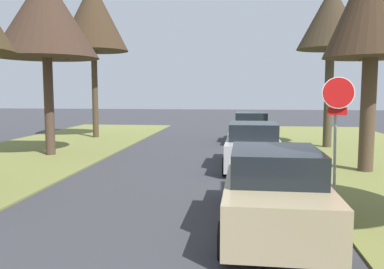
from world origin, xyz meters
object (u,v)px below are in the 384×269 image
at_px(parked_sedan_silver, 253,147).
at_px(parked_sedan_green, 251,128).
at_px(stop_sign_far, 337,109).
at_px(street_tree_right_mid_b, 373,3).
at_px(street_tree_right_far, 331,19).
at_px(street_tree_left_far, 93,17).
at_px(street_tree_left_mid_b, 46,16).
at_px(parked_sedan_tan, 274,191).

xyz_separation_m(parked_sedan_silver, parked_sedan_green, (0.17, 7.19, 0.00)).
bearing_deg(stop_sign_far, street_tree_right_mid_b, 60.70).
distance_m(street_tree_right_far, street_tree_left_far, 12.61).
bearing_deg(street_tree_left_mid_b, street_tree_right_mid_b, -10.03).
bearing_deg(parked_sedan_green, stop_sign_far, -80.33).
height_order(stop_sign_far, parked_sedan_tan, stop_sign_far).
relative_size(stop_sign_far, street_tree_right_far, 0.40).
relative_size(street_tree_right_far, parked_sedan_tan, 1.68).
bearing_deg(street_tree_right_mid_b, stop_sign_far, -119.30).
bearing_deg(street_tree_right_far, parked_sedan_tan, -106.75).
height_order(street_tree_left_far, parked_sedan_green, street_tree_left_far).
height_order(street_tree_right_mid_b, parked_sedan_green, street_tree_right_mid_b).
bearing_deg(parked_sedan_green, street_tree_right_mid_b, -65.55).
height_order(street_tree_left_far, parked_sedan_tan, street_tree_left_far).
height_order(street_tree_right_mid_b, street_tree_right_far, street_tree_right_far).
distance_m(street_tree_right_far, parked_sedan_green, 6.56).
bearing_deg(street_tree_right_far, stop_sign_far, -100.89).
height_order(parked_sedan_tan, parked_sedan_green, same).
xyz_separation_m(stop_sign_far, parked_sedan_tan, (-1.80, -2.82, -1.47)).
distance_m(stop_sign_far, parked_sedan_silver, 4.25).
distance_m(street_tree_right_mid_b, parked_sedan_silver, 5.96).
distance_m(stop_sign_far, street_tree_right_mid_b, 4.69).
bearing_deg(street_tree_left_mid_b, parked_sedan_green, 33.55).
xyz_separation_m(street_tree_left_mid_b, parked_sedan_green, (8.40, 5.57, -4.93)).
height_order(street_tree_right_mid_b, street_tree_left_mid_b, street_tree_left_mid_b).
bearing_deg(parked_sedan_green, street_tree_right_far, -27.98).
xyz_separation_m(street_tree_right_mid_b, parked_sedan_silver, (-3.65, 0.48, -4.68)).
height_order(stop_sign_far, street_tree_right_mid_b, street_tree_right_mid_b).
distance_m(stop_sign_far, parked_sedan_green, 10.90).
distance_m(street_tree_right_far, street_tree_left_mid_b, 12.47).
xyz_separation_m(street_tree_left_far, parked_sedan_tan, (8.80, -14.29, -6.08)).
height_order(stop_sign_far, parked_sedan_green, stop_sign_far).
bearing_deg(parked_sedan_silver, street_tree_right_mid_b, -7.50).
distance_m(street_tree_left_far, parked_sedan_silver, 13.24).
bearing_deg(street_tree_right_mid_b, parked_sedan_silver, 172.50).
bearing_deg(street_tree_left_far, parked_sedan_silver, -42.86).
bearing_deg(street_tree_left_far, parked_sedan_green, -5.29).
bearing_deg(street_tree_left_mid_b, parked_sedan_silver, -11.14).
xyz_separation_m(street_tree_right_far, parked_sedan_green, (-3.51, 1.86, -5.23)).
relative_size(street_tree_right_far, street_tree_left_far, 0.85).
bearing_deg(parked_sedan_tan, street_tree_right_far, 73.25).
height_order(stop_sign_far, street_tree_right_far, street_tree_right_far).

